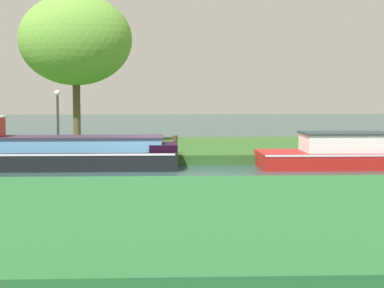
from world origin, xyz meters
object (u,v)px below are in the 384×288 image
at_px(black_barge, 52,153).
at_px(red_narrowboat, 337,153).
at_px(mooring_post_near, 175,144).
at_px(willow_tree_left, 75,40).
at_px(lamp_post, 58,112).
at_px(mooring_post_far, 331,143).

xyz_separation_m(black_barge, red_narrowboat, (10.60, -0.00, -0.07)).
relative_size(red_narrowboat, mooring_post_near, 7.69).
height_order(willow_tree_left, lamp_post, willow_tree_left).
relative_size(red_narrowboat, willow_tree_left, 0.78).
height_order(black_barge, red_narrowboat, black_barge).
bearing_deg(red_narrowboat, mooring_post_near, 165.34).
bearing_deg(red_narrowboat, mooring_post_far, 83.03).
bearing_deg(lamp_post, mooring_post_near, -13.27).
xyz_separation_m(black_barge, lamp_post, (-0.21, 2.71, 1.41)).
height_order(red_narrowboat, willow_tree_left, willow_tree_left).
xyz_separation_m(black_barge, willow_tree_left, (-0.04, 6.91, 4.67)).
height_order(black_barge, lamp_post, lamp_post).
height_order(black_barge, willow_tree_left, willow_tree_left).
bearing_deg(red_narrowboat, black_barge, 180.00).
distance_m(red_narrowboat, mooring_post_near, 6.25).
relative_size(willow_tree_left, lamp_post, 2.80).
relative_size(black_barge, mooring_post_far, 11.58).
height_order(willow_tree_left, mooring_post_far, willow_tree_left).
bearing_deg(black_barge, red_narrowboat, -0.00).
bearing_deg(mooring_post_near, willow_tree_left, 130.79).
bearing_deg(mooring_post_far, willow_tree_left, 153.81).
height_order(red_narrowboat, lamp_post, lamp_post).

